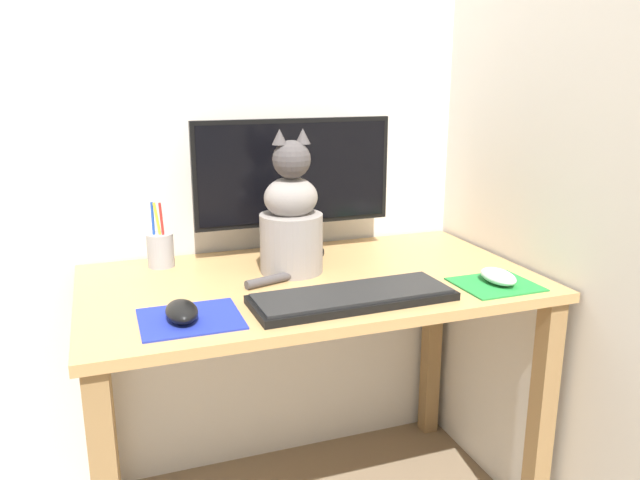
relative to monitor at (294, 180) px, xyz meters
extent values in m
cube|color=silver|center=(-0.03, 0.13, 0.33)|extent=(7.00, 0.04, 2.50)
cube|color=silver|center=(0.57, -0.22, 0.33)|extent=(0.04, 7.00, 2.50)
cube|color=tan|center=(-0.03, -0.22, -0.23)|extent=(1.13, 0.63, 0.02)
cube|color=olive|center=(0.50, -0.50, -0.58)|extent=(0.05, 0.05, 0.68)
cube|color=olive|center=(-0.55, 0.06, -0.58)|extent=(0.05, 0.05, 0.68)
cube|color=olive|center=(0.50, 0.06, -0.58)|extent=(0.05, 0.05, 0.68)
cylinder|color=black|center=(0.00, 0.00, -0.21)|extent=(0.17, 0.17, 0.01)
cylinder|color=black|center=(0.00, 0.00, -0.16)|extent=(0.04, 0.04, 0.08)
cube|color=black|center=(0.00, 0.00, 0.02)|extent=(0.56, 0.02, 0.29)
cube|color=black|center=(0.00, -0.01, 0.02)|extent=(0.54, 0.00, 0.27)
cube|color=black|center=(0.01, -0.41, -0.20)|extent=(0.47, 0.18, 0.02)
cube|color=black|center=(0.01, -0.41, -0.19)|extent=(0.45, 0.16, 0.01)
cube|color=#1E2D9E|center=(-0.35, -0.39, -0.21)|extent=(0.21, 0.19, 0.00)
cube|color=#238438|center=(0.38, -0.42, -0.21)|extent=(0.19, 0.17, 0.00)
ellipsoid|color=black|center=(-0.37, -0.40, -0.19)|extent=(0.07, 0.11, 0.04)
ellipsoid|color=white|center=(0.39, -0.42, -0.19)|extent=(0.07, 0.11, 0.03)
cylinder|color=gray|center=(-0.06, -0.15, -0.14)|extent=(0.17, 0.17, 0.15)
ellipsoid|color=gray|center=(-0.06, -0.15, -0.02)|extent=(0.14, 0.12, 0.11)
sphere|color=#474242|center=(-0.06, -0.16, 0.08)|extent=(0.10, 0.10, 0.10)
cone|color=#474242|center=(-0.09, -0.16, 0.14)|extent=(0.04, 0.04, 0.04)
cone|color=#474242|center=(-0.03, -0.16, 0.14)|extent=(0.04, 0.04, 0.04)
cylinder|color=#474242|center=(-0.10, -0.22, -0.20)|extent=(0.21, 0.08, 0.02)
cylinder|color=#99999E|center=(-0.37, 0.01, -0.17)|extent=(0.07, 0.07, 0.09)
cylinder|color=#1E47B2|center=(-0.39, 0.01, -0.11)|extent=(0.01, 0.02, 0.14)
cylinder|color=yellow|center=(-0.37, 0.00, -0.11)|extent=(0.02, 0.01, 0.14)
cylinder|color=red|center=(-0.36, 0.00, -0.11)|extent=(0.01, 0.01, 0.14)
camera|label=1|loc=(-0.51, -1.63, 0.29)|focal=35.00mm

